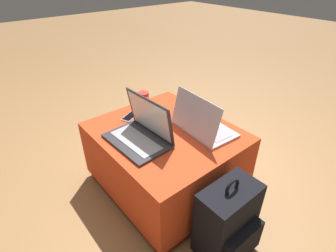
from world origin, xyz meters
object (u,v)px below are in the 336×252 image
laptop_far (201,124)px  cell_phone (131,116)px  coffee_mug (144,99)px  laptop_near (141,132)px  backpack (228,221)px

laptop_far → cell_phone: laptop_far is taller
cell_phone → coffee_mug: (-0.07, 0.16, 0.05)m
laptop_near → backpack: bearing=9.1°
laptop_near → laptop_far: laptop_near is taller
backpack → coffee_mug: 0.97m
laptop_near → cell_phone: (-0.27, 0.10, -0.05)m
cell_phone → backpack: backpack is taller
coffee_mug → laptop_near: bearing=-37.3°
coffee_mug → cell_phone: bearing=-65.7°
coffee_mug → laptop_far: bearing=8.4°
laptop_far → coffee_mug: laptop_far is taller
cell_phone → backpack: bearing=157.3°
backpack → laptop_near: bearing=101.8°
backpack → laptop_far: bearing=63.6°
laptop_far → coffee_mug: (-0.49, -0.07, 0.00)m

